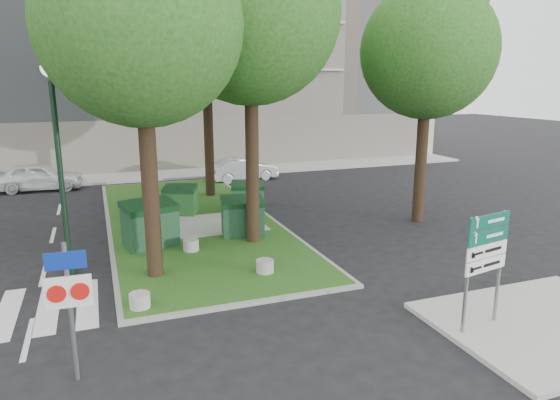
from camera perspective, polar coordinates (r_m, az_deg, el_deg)
name	(u,v)px	position (r m, az deg, el deg)	size (l,w,h in m)	color
ground	(230,307)	(12.62, -5.70, -12.07)	(120.00, 120.00, 0.00)	black
median_island	(191,220)	(20.06, -10.17, -2.31)	(6.00, 16.00, 0.12)	#194F16
median_kerb	(191,221)	(20.06, -10.17, -2.34)	(6.30, 16.30, 0.10)	gray
sidewalk_corner	(549,324)	(13.11, 28.37, -12.39)	(5.00, 4.00, 0.12)	#999993
building_sidewalk	(149,176)	(30.16, -14.73, 2.70)	(42.00, 3.00, 0.12)	#999993
zebra_crossing	(68,305)	(13.70, -23.04, -10.98)	(5.00, 3.00, 0.01)	silver
apartment_building	(130,43)	(37.25, -16.74, 16.80)	(41.00, 12.00, 16.00)	#C7B995
tree_median_near_left	(142,3)	(13.82, -15.44, 20.87)	(5.20, 5.20, 10.53)	black
tree_median_mid	(140,39)	(20.26, -15.69, 17.34)	(4.80, 4.80, 9.99)	black
tree_median_far	(206,14)	(23.85, -8.42, 20.24)	(5.80, 5.80, 11.93)	black
tree_street_right	(430,38)	(20.09, 16.78, 17.32)	(5.00, 5.00, 10.06)	black
dumpster_a	(150,224)	(16.87, -14.62, -2.71)	(1.92, 1.59, 1.54)	black
dumpster_b	(180,200)	(20.74, -11.32, -0.02)	(1.56, 1.35, 1.21)	#123F14
dumpster_c	(243,216)	(17.65, -4.30, -1.88)	(1.62, 1.25, 1.37)	#0E311B
dumpster_d	(248,197)	(20.83, -3.67, 0.34)	(1.58, 1.31, 1.26)	#144124
bollard_left	(140,300)	(12.65, -15.73, -10.98)	(0.50, 0.50, 0.36)	#9D9E98
bollard_right	(265,266)	(14.30, -1.74, -7.55)	(0.50, 0.50, 0.36)	gray
bollard_mid	(191,245)	(16.32, -10.15, -5.09)	(0.50, 0.50, 0.36)	gray
litter_bin	(245,197)	(22.08, -4.07, 0.30)	(0.36, 0.36, 0.62)	yellow
street_lamp	(57,143)	(14.94, -24.09, 5.92)	(0.48, 0.48, 5.99)	black
traffic_sign_pole	(69,294)	(9.80, -22.98, -9.85)	(0.80, 0.09, 2.68)	slate
directional_sign	(486,253)	(11.61, 22.44, -5.62)	(1.27, 0.30, 2.57)	slate
car_white	(39,177)	(28.17, -25.88, 2.41)	(1.68, 4.19, 1.43)	silver
car_silver	(243,169)	(28.03, -4.29, 3.53)	(1.36, 3.91, 1.29)	#A7ABAF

